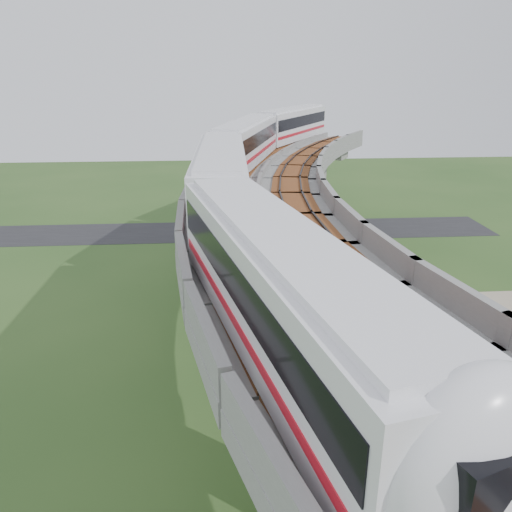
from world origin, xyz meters
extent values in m
plane|color=#2C4D1F|center=(0.00, 0.00, 0.00)|extent=(160.00, 160.00, 0.00)
cube|color=gray|center=(14.00, -2.00, 0.02)|extent=(18.00, 26.00, 0.04)
cube|color=#232326|center=(0.00, 30.00, 0.01)|extent=(60.00, 8.00, 0.03)
cube|color=#99968E|center=(9.12, 31.80, 4.20)|extent=(2.86, 2.93, 8.40)
cube|color=#99968E|center=(9.12, 31.80, 9.00)|extent=(7.21, 5.74, 1.20)
cube|color=#99968E|center=(0.91, 10.42, 4.20)|extent=(2.35, 2.51, 8.40)
cube|color=#99968E|center=(0.91, 10.42, 9.00)|extent=(7.31, 3.58, 1.20)
cube|color=#99968E|center=(0.91, -10.42, 4.20)|extent=(2.35, 2.51, 8.40)
cube|color=#99968E|center=(0.91, -10.42, 9.00)|extent=(7.31, 3.58, 1.20)
cube|color=gray|center=(6.19, 26.54, 10.00)|extent=(16.42, 20.91, 0.80)
cube|color=gray|center=(2.33, 28.44, 10.90)|extent=(8.66, 17.08, 1.00)
cube|color=gray|center=(10.04, 24.64, 10.90)|extent=(8.66, 17.08, 1.00)
cube|color=brown|center=(4.21, 27.51, 10.46)|extent=(10.68, 18.08, 0.12)
cube|color=black|center=(4.21, 27.51, 10.58)|extent=(9.69, 17.59, 0.12)
cube|color=brown|center=(8.16, 25.56, 10.46)|extent=(10.68, 18.08, 0.12)
cube|color=black|center=(8.16, 25.56, 10.58)|extent=(9.69, 17.59, 0.12)
cube|color=gray|center=(0.70, 9.13, 10.00)|extent=(11.77, 20.03, 0.80)
cube|color=gray|center=(-3.55, 9.78, 10.90)|extent=(3.22, 18.71, 1.00)
cube|color=gray|center=(4.95, 8.47, 10.90)|extent=(3.22, 18.71, 1.00)
cube|color=brown|center=(-1.48, 9.46, 10.46)|extent=(5.44, 19.05, 0.12)
cube|color=black|center=(-1.48, 9.46, 10.58)|extent=(4.35, 18.88, 0.12)
cube|color=brown|center=(2.87, 8.79, 10.46)|extent=(5.44, 19.05, 0.12)
cube|color=black|center=(2.87, 8.79, 10.58)|extent=(4.35, 18.88, 0.12)
cube|color=gray|center=(0.70, -9.13, 10.00)|extent=(11.77, 20.03, 0.80)
cube|color=gray|center=(-3.55, -9.78, 10.90)|extent=(3.22, 18.71, 1.00)
cube|color=gray|center=(4.95, -8.47, 10.90)|extent=(3.22, 18.71, 1.00)
cube|color=brown|center=(-1.48, -9.46, 10.46)|extent=(5.44, 19.05, 0.12)
cube|color=black|center=(-1.48, -9.46, 10.58)|extent=(4.35, 18.88, 0.12)
cube|color=brown|center=(2.87, -8.79, 10.46)|extent=(5.44, 19.05, 0.12)
cube|color=black|center=(2.87, -8.79, 10.58)|extent=(4.35, 18.88, 0.12)
cube|color=white|center=(-0.57, -14.16, 12.24)|extent=(6.04, 15.22, 3.20)
cube|color=white|center=(-0.57, -14.16, 13.94)|extent=(5.35, 14.37, 0.22)
cube|color=black|center=(-0.57, -14.16, 12.69)|extent=(5.97, 14.65, 1.15)
cube|color=red|center=(-0.57, -14.16, 11.49)|extent=(5.97, 14.65, 0.30)
cube|color=black|center=(-0.57, -14.16, 10.78)|extent=(4.75, 12.85, 0.28)
cube|color=white|center=(-2.19, 1.31, 12.24)|extent=(3.02, 15.05, 3.20)
cube|color=white|center=(-2.19, 1.31, 13.94)|extent=(2.46, 14.29, 0.22)
cube|color=black|center=(-2.19, 1.31, 12.69)|extent=(3.06, 14.46, 1.15)
cube|color=red|center=(-2.19, 1.31, 11.49)|extent=(3.06, 14.46, 0.30)
cube|color=black|center=(-2.19, 1.31, 10.78)|extent=(2.17, 12.79, 0.28)
cube|color=white|center=(0.09, 16.71, 12.24)|extent=(6.63, 15.17, 3.20)
cube|color=white|center=(0.09, 16.71, 13.94)|extent=(5.91, 14.31, 0.22)
cube|color=black|center=(0.09, 16.71, 12.69)|extent=(6.53, 14.61, 1.15)
cube|color=red|center=(0.09, 16.71, 11.49)|extent=(6.53, 14.61, 0.30)
cube|color=black|center=(0.09, 16.71, 10.78)|extent=(5.25, 12.79, 0.28)
cube|color=white|center=(6.11, 31.05, 12.24)|extent=(9.83, 14.34, 3.20)
cube|color=white|center=(6.11, 31.05, 13.94)|extent=(8.99, 13.43, 0.22)
cube|color=black|center=(6.11, 31.05, 12.69)|extent=(9.58, 13.85, 1.15)
cube|color=red|center=(6.11, 31.05, 11.49)|extent=(9.58, 13.85, 0.30)
cube|color=black|center=(6.11, 31.05, 10.78)|extent=(8.01, 12.00, 0.28)
ellipsoid|color=white|center=(1.49, -21.11, 12.39)|extent=(3.75, 2.84, 3.64)
cylinder|color=#2D382D|center=(12.25, 19.29, 0.75)|extent=(0.08, 0.08, 1.50)
cube|color=#2D382D|center=(11.38, 16.98, 0.75)|extent=(1.69, 4.77, 1.40)
cylinder|color=#2D382D|center=(10.62, 14.63, 0.75)|extent=(0.08, 0.08, 1.50)
cube|color=#2D382D|center=(9.98, 12.24, 0.75)|extent=(1.23, 4.91, 1.40)
cylinder|color=#2D382D|center=(9.45, 9.83, 0.75)|extent=(0.08, 0.08, 1.50)
cube|color=#2D382D|center=(9.03, 7.39, 0.75)|extent=(0.75, 4.99, 1.40)
cylinder|color=#2D382D|center=(8.74, 4.94, 0.75)|extent=(0.08, 0.08, 1.50)
cube|color=#2D382D|center=(8.56, 2.47, 0.75)|extent=(0.27, 5.04, 1.40)
cylinder|color=#2D382D|center=(8.50, 0.00, 0.75)|extent=(0.08, 0.08, 1.50)
cube|color=#2D382D|center=(8.56, -2.47, 0.75)|extent=(0.27, 5.04, 1.40)
cylinder|color=#2D382D|center=(8.74, -4.94, 0.75)|extent=(0.08, 0.08, 1.50)
cube|color=#2D382D|center=(9.03, -7.39, 0.75)|extent=(0.75, 4.99, 1.40)
cylinder|color=#2D382D|center=(9.45, -9.83, 0.75)|extent=(0.08, 0.08, 1.50)
cylinder|color=#382314|center=(12.26, 22.74, 0.85)|extent=(0.18, 0.18, 1.69)
ellipsoid|color=#123B14|center=(12.26, 22.74, 2.29)|extent=(2.00, 2.00, 1.70)
cylinder|color=#382314|center=(8.42, 12.73, 0.76)|extent=(0.18, 0.18, 1.51)
ellipsoid|color=#123B14|center=(8.42, 12.73, 2.11)|extent=(1.99, 1.99, 1.69)
cylinder|color=#382314|center=(6.32, 3.30, 0.50)|extent=(0.18, 0.18, 1.00)
ellipsoid|color=#123B14|center=(6.32, 3.30, 1.86)|extent=(2.87, 2.87, 2.44)
cylinder|color=#382314|center=(7.23, -6.79, 0.55)|extent=(0.18, 0.18, 1.10)
ellipsoid|color=#123B14|center=(7.23, -6.79, 1.90)|extent=(2.65, 2.65, 2.25)
imported|color=#9A0E10|center=(13.06, 0.92, 0.57)|extent=(3.41, 1.85, 1.07)
imported|color=black|center=(15.93, 0.14, 0.71)|extent=(4.74, 2.20, 1.34)
camera|label=1|loc=(-2.18, -26.80, 18.07)|focal=35.00mm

